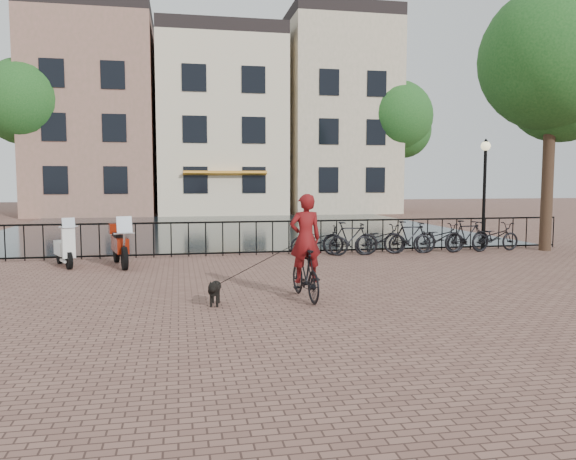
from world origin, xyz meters
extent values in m
plane|color=brown|center=(0.00, 0.00, 0.00)|extent=(100.00, 100.00, 0.00)
plane|color=black|center=(0.00, 17.30, 0.00)|extent=(20.00, 20.00, 0.00)
cube|color=black|center=(0.00, 8.00, 1.00)|extent=(20.00, 0.05, 0.05)
cube|color=black|center=(0.00, 8.00, 0.08)|extent=(20.00, 0.05, 0.05)
cube|color=#83614C|center=(-7.50, 30.00, 6.00)|extent=(7.50, 9.00, 12.00)
cube|color=black|center=(-7.50, 30.00, 12.40)|extent=(7.50, 9.00, 0.80)
cube|color=beige|center=(0.50, 30.00, 5.50)|extent=(8.00, 9.00, 11.00)
cube|color=black|center=(0.50, 30.00, 11.40)|extent=(8.00, 9.00, 0.80)
cube|color=orange|center=(0.50, 25.30, 2.60)|extent=(5.00, 0.60, 0.15)
cube|color=tan|center=(8.50, 30.00, 6.25)|extent=(7.00, 9.00, 12.50)
cube|color=black|center=(8.50, 30.00, 12.90)|extent=(7.00, 9.00, 0.80)
cylinder|color=black|center=(-11.00, 27.00, 3.15)|extent=(0.36, 0.36, 6.30)
sphere|color=#194B1A|center=(-11.00, 27.00, 6.75)|extent=(5.04, 5.04, 5.04)
cylinder|color=black|center=(9.20, 7.30, 2.80)|extent=(0.36, 0.36, 5.60)
sphere|color=#194B1A|center=(9.20, 7.30, 6.00)|extent=(4.48, 4.48, 4.48)
cylinder|color=black|center=(12.00, 27.00, 2.97)|extent=(0.36, 0.36, 5.95)
sphere|color=#194B1A|center=(12.00, 27.00, 6.38)|extent=(4.76, 4.76, 4.76)
cylinder|color=black|center=(7.20, 7.60, 1.60)|extent=(0.10, 0.10, 3.20)
sphere|color=beige|center=(7.20, 7.60, 3.30)|extent=(0.30, 0.30, 0.30)
imported|color=black|center=(0.07, 1.66, 0.51)|extent=(0.62, 1.74, 1.03)
imported|color=maroon|center=(0.07, 1.66, 1.33)|extent=(0.77, 0.54, 2.01)
imported|color=black|center=(1.80, 7.40, 0.45)|extent=(1.78, 0.84, 0.90)
imported|color=black|center=(2.75, 7.40, 0.50)|extent=(1.72, 0.73, 1.00)
imported|color=black|center=(3.70, 7.40, 0.45)|extent=(1.78, 0.81, 0.90)
imported|color=black|center=(4.65, 7.40, 0.50)|extent=(1.68, 0.54, 1.00)
imported|color=black|center=(5.60, 7.40, 0.45)|extent=(1.74, 0.66, 0.90)
imported|color=black|center=(6.55, 7.40, 0.50)|extent=(1.72, 0.73, 1.00)
imported|color=black|center=(7.50, 7.40, 0.45)|extent=(1.78, 0.80, 0.90)
camera|label=1|loc=(-2.25, -8.59, 2.29)|focal=35.00mm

